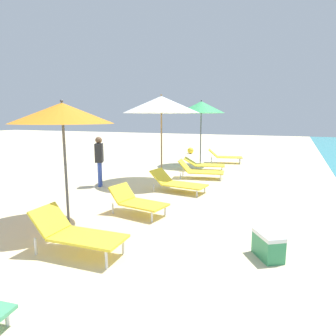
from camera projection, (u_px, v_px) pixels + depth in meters
The scene contains 12 objects.
umbrella_third at pixel (62, 113), 5.50m from camera, with size 1.91×1.91×2.40m.
lounger_third_shoreside at pixel (137, 201), 6.34m from camera, with size 1.30×0.77×0.60m.
lounger_third_inland at pixel (77, 233), 4.47m from camera, with size 1.45×0.67×0.69m.
umbrella_fourth at pixel (161, 105), 9.18m from camera, with size 2.41×2.41×2.79m.
lounger_fourth_shoreside at pixel (200, 170), 10.12m from camera, with size 1.63×0.90×0.64m.
lounger_fourth_inland at pixel (177, 182), 8.32m from camera, with size 1.62×0.81×0.59m.
umbrella_farthest at pixel (201, 107), 12.55m from camera, with size 2.01×2.01×2.81m.
lounger_farthest_shoreside at pixel (224, 156), 13.54m from camera, with size 1.62×0.93×0.63m.
lounger_farthest_inland at pixel (204, 164), 11.68m from camera, with size 1.71×1.02×0.50m.
person_walking_near at pixel (99, 157), 8.86m from camera, with size 0.37×0.42×1.51m.
beach_ball at pixel (190, 151), 17.10m from camera, with size 0.36×0.36×0.36m, color yellow.
cooler_box at pixel (268, 245), 4.37m from camera, with size 0.52×0.59×0.39m.
Camera 1 is at (4.18, 3.90, 2.07)m, focal length 31.52 mm.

